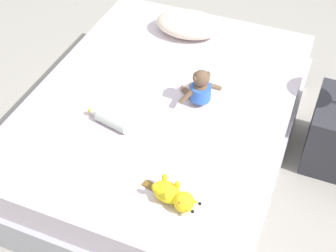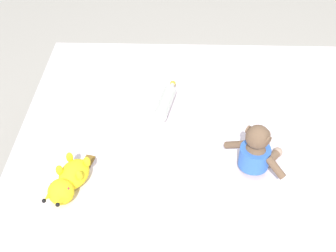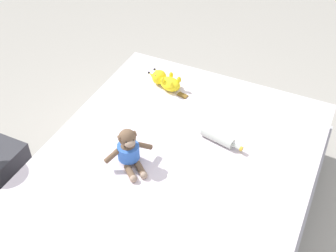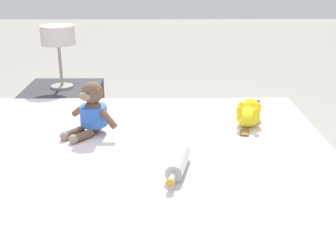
{
  "view_description": "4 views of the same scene",
  "coord_description": "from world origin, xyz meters",
  "px_view_note": "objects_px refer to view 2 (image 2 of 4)",
  "views": [
    {
      "loc": [
        0.82,
        -1.94,
        2.3
      ],
      "look_at": [
        0.16,
        -0.29,
        0.55
      ],
      "focal_mm": 49.58,
      "sensor_mm": 36.0,
      "label": 1
    },
    {
      "loc": [
        1.49,
        -0.28,
        1.82
      ],
      "look_at": [
        0.07,
        -0.32,
        0.57
      ],
      "focal_mm": 47.83,
      "sensor_mm": 36.0,
      "label": 2
    },
    {
      "loc": [
        -0.69,
        1.45,
        2.25
      ],
      "look_at": [
        0.13,
        -0.28,
        0.53
      ],
      "focal_mm": 46.06,
      "sensor_mm": 36.0,
      "label": 3
    },
    {
      "loc": [
        -1.64,
        -0.28,
        1.21
      ],
      "look_at": [
        0.08,
        -0.3,
        0.56
      ],
      "focal_mm": 47.23,
      "sensor_mm": 36.0,
      "label": 4
    }
  ],
  "objects_px": {
    "plush_monkey": "(256,152)",
    "glass_bottle": "(165,103)",
    "plush_yellow_creature": "(69,181)",
    "bed": "(234,170)"
  },
  "relations": [
    {
      "from": "plush_monkey",
      "to": "glass_bottle",
      "type": "relative_size",
      "value": 0.94
    },
    {
      "from": "plush_yellow_creature",
      "to": "glass_bottle",
      "type": "distance_m",
      "value": 0.63
    },
    {
      "from": "bed",
      "to": "glass_bottle",
      "type": "distance_m",
      "value": 0.47
    },
    {
      "from": "bed",
      "to": "plush_yellow_creature",
      "type": "height_order",
      "value": "plush_yellow_creature"
    },
    {
      "from": "bed",
      "to": "glass_bottle",
      "type": "xyz_separation_m",
      "value": [
        -0.17,
        -0.34,
        0.27
      ]
    },
    {
      "from": "bed",
      "to": "plush_monkey",
      "type": "relative_size",
      "value": 7.95
    },
    {
      "from": "plush_monkey",
      "to": "glass_bottle",
      "type": "height_order",
      "value": "plush_monkey"
    },
    {
      "from": "plush_yellow_creature",
      "to": "glass_bottle",
      "type": "relative_size",
      "value": 1.19
    },
    {
      "from": "plush_monkey",
      "to": "plush_yellow_creature",
      "type": "height_order",
      "value": "plush_monkey"
    },
    {
      "from": "bed",
      "to": "glass_bottle",
      "type": "relative_size",
      "value": 7.46
    }
  ]
}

